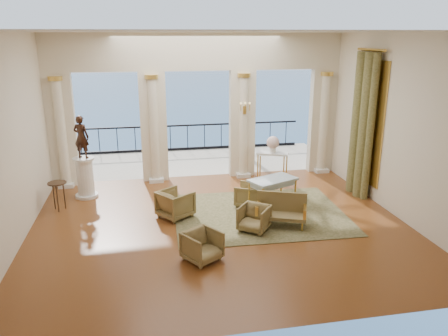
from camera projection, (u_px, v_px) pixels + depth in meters
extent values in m
plane|color=#46250F|center=(221.00, 226.00, 10.59)|extent=(9.00, 9.00, 0.00)
plane|color=#ECE0C6|center=(270.00, 196.00, 6.17)|extent=(9.00, 0.00, 9.00)
plane|color=#ECE0C6|center=(9.00, 144.00, 9.13)|extent=(0.00, 8.00, 8.00)
plane|color=#ECE0C6|center=(400.00, 127.00, 10.72)|extent=(0.00, 8.00, 8.00)
plane|color=white|center=(220.00, 32.00, 9.27)|extent=(9.00, 9.00, 0.00)
cube|color=beige|center=(197.00, 52.00, 13.04)|extent=(9.00, 0.30, 1.10)
cube|color=beige|center=(62.00, 131.00, 12.98)|extent=(0.80, 0.30, 3.40)
cylinder|color=beige|center=(61.00, 135.00, 12.84)|extent=(0.28, 0.28, 3.20)
cylinder|color=gold|center=(55.00, 78.00, 12.35)|extent=(0.40, 0.40, 0.12)
cube|color=silver|center=(67.00, 185.00, 13.29)|extent=(0.45, 0.45, 0.12)
cube|color=beige|center=(154.00, 127.00, 13.46)|extent=(0.80, 0.30, 3.40)
cylinder|color=beige|center=(154.00, 132.00, 13.32)|extent=(0.28, 0.28, 3.20)
cylinder|color=gold|center=(151.00, 77.00, 12.83)|extent=(0.40, 0.40, 0.12)
cube|color=silver|center=(156.00, 179.00, 13.77)|extent=(0.45, 0.45, 0.12)
cube|color=beige|center=(242.00, 124.00, 13.95)|extent=(0.80, 0.30, 3.40)
cylinder|color=beige|center=(243.00, 128.00, 13.81)|extent=(0.28, 0.28, 3.20)
cylinder|color=gold|center=(244.00, 75.00, 13.33)|extent=(0.40, 0.40, 0.12)
cube|color=silver|center=(243.00, 174.00, 14.26)|extent=(0.45, 0.45, 0.12)
cube|color=beige|center=(322.00, 121.00, 14.43)|extent=(0.80, 0.30, 3.40)
cylinder|color=beige|center=(324.00, 125.00, 14.29)|extent=(0.28, 0.28, 3.20)
cylinder|color=gold|center=(327.00, 74.00, 13.81)|extent=(0.40, 0.40, 0.12)
cube|color=silver|center=(320.00, 170.00, 14.74)|extent=(0.45, 0.45, 0.12)
cube|color=#BDB2A0|center=(193.00, 162.00, 16.05)|extent=(10.00, 3.60, 0.10)
cube|color=black|center=(187.00, 125.00, 17.25)|extent=(9.00, 0.06, 0.06)
cube|color=black|center=(188.00, 149.00, 17.52)|extent=(9.00, 0.06, 0.10)
cylinder|color=black|center=(188.00, 138.00, 17.39)|extent=(0.03, 0.03, 1.00)
cylinder|color=black|center=(81.00, 142.00, 16.67)|extent=(0.03, 0.03, 1.00)
cylinder|color=black|center=(286.00, 133.00, 18.12)|extent=(0.03, 0.03, 1.00)
cylinder|color=#4C3823|center=(241.00, 99.00, 16.52)|extent=(0.20, 0.20, 4.20)
plane|color=#1D527C|center=(153.00, 104.00, 68.71)|extent=(160.00, 160.00, 0.00)
cylinder|color=#4A4721|center=(370.00, 129.00, 11.75)|extent=(0.26, 0.26, 4.00)
cylinder|color=#4A4721|center=(361.00, 126.00, 12.16)|extent=(0.32, 0.32, 4.00)
cylinder|color=#4A4721|center=(355.00, 123.00, 12.59)|extent=(0.26, 0.26, 4.00)
cylinder|color=gold|center=(371.00, 50.00, 11.58)|extent=(0.08, 1.40, 0.08)
cube|color=gold|center=(368.00, 122.00, 12.17)|extent=(0.04, 1.60, 3.40)
cube|color=gold|center=(245.00, 110.00, 13.51)|extent=(0.10, 0.04, 0.25)
cylinder|color=gold|center=(241.00, 107.00, 13.38)|extent=(0.02, 0.02, 0.22)
cylinder|color=gold|center=(245.00, 107.00, 13.40)|extent=(0.02, 0.02, 0.22)
cylinder|color=gold|center=(250.00, 107.00, 13.43)|extent=(0.02, 0.02, 0.22)
cube|color=#303819|center=(259.00, 214.00, 11.26)|extent=(4.45, 3.53, 0.02)
imported|color=#4E4023|center=(202.00, 245.00, 8.88)|extent=(0.90, 0.89, 0.69)
imported|color=#4E4023|center=(254.00, 217.00, 10.25)|extent=(0.89, 0.88, 0.67)
imported|color=#4E4023|center=(249.00, 194.00, 11.73)|extent=(0.85, 0.87, 0.67)
imported|color=#4E4023|center=(175.00, 203.00, 10.99)|extent=(1.01, 1.02, 0.77)
cube|color=#4E4023|center=(281.00, 216.00, 10.48)|extent=(1.30, 0.90, 0.09)
cube|color=#4E4023|center=(282.00, 201.00, 10.61)|extent=(1.14, 0.51, 0.49)
cube|color=gold|center=(258.00, 208.00, 10.53)|extent=(0.25, 0.48, 0.23)
cube|color=gold|center=(305.00, 211.00, 10.33)|extent=(0.25, 0.48, 0.23)
cylinder|color=gold|center=(258.00, 223.00, 10.43)|extent=(0.04, 0.04, 0.22)
cylinder|color=gold|center=(302.00, 227.00, 10.25)|extent=(0.04, 0.04, 0.22)
cylinder|color=gold|center=(260.00, 217.00, 10.80)|extent=(0.04, 0.04, 0.22)
cylinder|color=gold|center=(302.00, 220.00, 10.61)|extent=(0.04, 0.04, 0.22)
cube|color=#A6C3D7|center=(273.00, 180.00, 11.37)|extent=(1.39, 1.11, 0.06)
cylinder|color=gold|center=(263.00, 202.00, 10.97)|extent=(0.05, 0.05, 0.79)
cylinder|color=gold|center=(295.00, 194.00, 11.58)|extent=(0.05, 0.05, 0.79)
cylinder|color=gold|center=(249.00, 196.00, 11.41)|extent=(0.05, 0.05, 0.79)
cylinder|color=gold|center=(281.00, 188.00, 12.02)|extent=(0.05, 0.05, 0.79)
cylinder|color=silver|center=(87.00, 195.00, 12.46)|extent=(0.63, 0.63, 0.08)
cylinder|color=silver|center=(85.00, 177.00, 12.30)|extent=(0.46, 0.46, 1.01)
cylinder|color=silver|center=(83.00, 159.00, 12.14)|extent=(0.59, 0.59, 0.06)
imported|color=#301E15|center=(81.00, 137.00, 11.96)|extent=(0.51, 0.43, 1.19)
cube|color=silver|center=(273.00, 153.00, 13.58)|extent=(1.04, 0.75, 0.05)
cylinder|color=gold|center=(258.00, 168.00, 13.69)|extent=(0.05, 0.05, 0.86)
cylinder|color=gold|center=(285.00, 170.00, 13.49)|extent=(0.05, 0.05, 0.86)
cylinder|color=gold|center=(259.00, 165.00, 13.94)|extent=(0.05, 0.05, 0.86)
cylinder|color=gold|center=(286.00, 167.00, 13.74)|extent=(0.05, 0.05, 0.86)
cylinder|color=white|center=(273.00, 149.00, 13.54)|extent=(0.20, 0.20, 0.25)
sphere|color=#CB9094|center=(273.00, 142.00, 13.48)|extent=(0.39, 0.39, 0.39)
cylinder|color=black|center=(57.00, 183.00, 11.32)|extent=(0.47, 0.47, 0.03)
cylinder|color=black|center=(64.00, 195.00, 11.52)|extent=(0.03, 0.03, 0.74)
cylinder|color=black|center=(54.00, 196.00, 11.48)|extent=(0.03, 0.03, 0.74)
cylinder|color=black|center=(57.00, 199.00, 11.29)|extent=(0.03, 0.03, 0.74)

